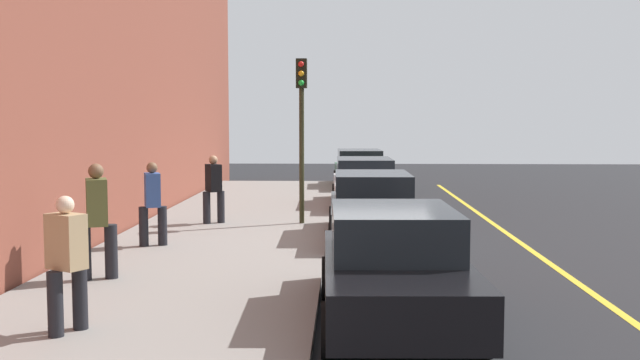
# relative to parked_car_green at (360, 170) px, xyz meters

# --- Properties ---
(ground_plane) EXTENTS (56.00, 56.00, 0.00)m
(ground_plane) POSITION_rel_parked_car_green_xyz_m (11.95, 0.04, -0.76)
(ground_plane) COLOR black
(sidewalk) EXTENTS (28.00, 4.60, 0.15)m
(sidewalk) POSITION_rel_parked_car_green_xyz_m (11.95, -3.26, -0.68)
(sidewalk) COLOR gray
(sidewalk) RESTS_ON ground
(lane_stripe_centre) EXTENTS (28.00, 0.14, 0.01)m
(lane_stripe_centre) POSITION_rel_parked_car_green_xyz_m (11.95, 3.24, -0.75)
(lane_stripe_centre) COLOR gold
(lane_stripe_centre) RESTS_ON ground
(parked_car_green) EXTENTS (4.65, 2.03, 1.51)m
(parked_car_green) POSITION_rel_parked_car_green_xyz_m (0.00, 0.00, 0.00)
(parked_car_green) COLOR black
(parked_car_green) RESTS_ON ground
(parked_car_silver) EXTENTS (4.78, 1.98, 1.51)m
(parked_car_silver) POSITION_rel_parked_car_green_xyz_m (6.07, 0.01, 0.00)
(parked_car_silver) COLOR black
(parked_car_silver) RESTS_ON ground
(parked_car_charcoal) EXTENTS (4.45, 1.95, 1.51)m
(parked_car_charcoal) POSITION_rel_parked_car_green_xyz_m (12.01, 0.02, -0.00)
(parked_car_charcoal) COLOR black
(parked_car_charcoal) RESTS_ON ground
(parked_car_black) EXTENTS (4.42, 1.99, 1.51)m
(parked_car_black) POSITION_rel_parked_car_green_xyz_m (18.31, 0.06, -0.00)
(parked_car_black) COLOR black
(parked_car_black) RESTS_ON ground
(pedestrian_black_coat) EXTENTS (0.53, 0.50, 1.65)m
(pedestrian_black_coat) POSITION_rel_parked_car_green_xyz_m (10.17, -3.77, 0.27)
(pedestrian_black_coat) COLOR black
(pedestrian_black_coat) RESTS_ON sidewalk
(pedestrian_olive_coat) EXTENTS (0.58, 0.58, 1.84)m
(pedestrian_olive_coat) POSITION_rel_parked_car_green_xyz_m (16.46, -4.50, 0.37)
(pedestrian_olive_coat) COLOR black
(pedestrian_olive_coat) RESTS_ON sidewalk
(pedestrian_blue_coat) EXTENTS (0.52, 0.53, 1.68)m
(pedestrian_blue_coat) POSITION_rel_parked_car_green_xyz_m (13.37, -4.42, 0.29)
(pedestrian_blue_coat) COLOR black
(pedestrian_blue_coat) RESTS_ON sidewalk
(pedestrian_tan_coat) EXTENTS (0.50, 0.52, 1.64)m
(pedestrian_tan_coat) POSITION_rel_parked_car_green_xyz_m (19.37, -3.88, 0.27)
(pedestrian_tan_coat) COLOR black
(pedestrian_tan_coat) RESTS_ON sidewalk
(traffic_light_pole) EXTENTS (0.35, 0.26, 3.98)m
(traffic_light_pole) POSITION_rel_parked_car_green_xyz_m (10.10, -1.63, 2.10)
(traffic_light_pole) COLOR #2D2D19
(traffic_light_pole) RESTS_ON sidewalk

